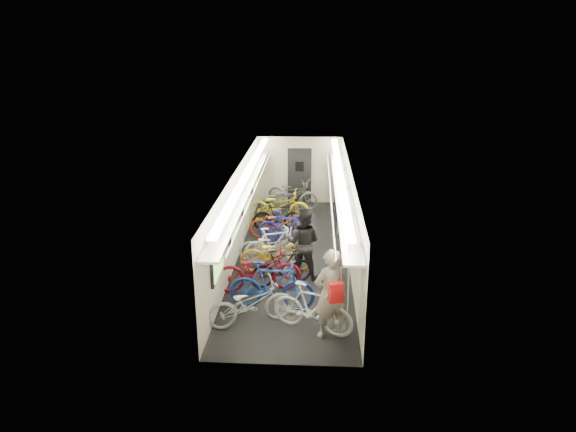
# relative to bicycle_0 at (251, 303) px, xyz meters

# --- Properties ---
(train_car_shell) EXTENTS (10.00, 10.00, 10.00)m
(train_car_shell) POSITION_rel_bicycle_0_xyz_m (0.35, 4.33, 1.18)
(train_car_shell) COLOR black
(train_car_shell) RESTS_ON ground
(bicycle_0) EXTENTS (1.92, 1.29, 0.96)m
(bicycle_0) POSITION_rel_bicycle_0_xyz_m (0.00, 0.00, 0.00)
(bicycle_0) COLOR #9C9CA1
(bicycle_0) RESTS_ON ground
(bicycle_1) EXTENTS (1.91, 0.64, 1.13)m
(bicycle_1) POSITION_rel_bicycle_0_xyz_m (0.38, 0.66, 0.09)
(bicycle_1) COLOR navy
(bicycle_1) RESTS_ON ground
(bicycle_2) EXTENTS (2.12, 1.07, 1.06)m
(bicycle_2) POSITION_rel_bicycle_0_xyz_m (-0.01, 1.50, 0.05)
(bicycle_2) COLOR maroon
(bicycle_2) RESTS_ON ground
(bicycle_3) EXTENTS (1.62, 1.01, 0.95)m
(bicycle_3) POSITION_rel_bicycle_0_xyz_m (0.52, 1.81, -0.01)
(bicycle_3) COLOR black
(bicycle_3) RESTS_ON ground
(bicycle_4) EXTENTS (1.91, 0.82, 0.97)m
(bicycle_4) POSITION_rel_bicycle_0_xyz_m (0.34, 2.60, 0.01)
(bicycle_4) COLOR orange
(bicycle_4) RESTS_ON ground
(bicycle_5) EXTENTS (1.68, 0.98, 0.98)m
(bicycle_5) POSITION_rel_bicycle_0_xyz_m (0.21, 3.23, 0.01)
(bicycle_5) COLOR silver
(bicycle_5) RESTS_ON ground
(bicycle_6) EXTENTS (1.79, 0.65, 0.94)m
(bicycle_6) POSITION_rel_bicycle_0_xyz_m (0.18, 3.11, -0.01)
(bicycle_6) COLOR #AAA9AE
(bicycle_6) RESTS_ON ground
(bicycle_7) EXTENTS (1.78, 1.06, 1.04)m
(bicycle_7) POSITION_rel_bicycle_0_xyz_m (0.46, 4.38, 0.04)
(bicycle_7) COLOR navy
(bicycle_7) RESTS_ON ground
(bicycle_8) EXTENTS (1.84, 0.68, 0.96)m
(bicycle_8) POSITION_rel_bicycle_0_xyz_m (0.26, 4.89, 0.00)
(bicycle_8) COLOR #972E10
(bicycle_8) RESTS_ON ground
(bicycle_9) EXTENTS (1.59, 0.52, 0.94)m
(bicycle_9) POSITION_rel_bicycle_0_xyz_m (0.15, 5.60, -0.01)
(bicycle_9) COLOR black
(bicycle_9) RESTS_ON ground
(bicycle_10) EXTENTS (2.03, 0.79, 1.05)m
(bicycle_10) POSITION_rel_bicycle_0_xyz_m (0.11, 6.49, 0.05)
(bicycle_10) COLOR yellow
(bicycle_10) RESTS_ON ground
(bicycle_11) EXTENTS (1.78, 1.10, 1.04)m
(bicycle_11) POSITION_rel_bicycle_0_xyz_m (1.27, -0.20, 0.04)
(bicycle_11) COLOR white
(bicycle_11) RESTS_ON ground
(bicycle_12) EXTENTS (2.13, 1.33, 1.06)m
(bicycle_12) POSITION_rel_bicycle_0_xyz_m (0.40, 7.33, 0.05)
(bicycle_12) COLOR #5A5A5E
(bicycle_12) RESTS_ON ground
(bicycle_14) EXTENTS (2.06, 1.41, 1.02)m
(bicycle_14) POSITION_rel_bicycle_0_xyz_m (0.49, 8.00, 0.03)
(bicycle_14) COLOR slate
(bicycle_14) RESTS_ON ground
(passenger_near) EXTENTS (0.81, 0.71, 1.86)m
(passenger_near) POSITION_rel_bicycle_0_xyz_m (1.60, -0.35, 0.45)
(passenger_near) COLOR gray
(passenger_near) RESTS_ON ground
(passenger_mid) EXTENTS (1.00, 0.85, 1.81)m
(passenger_mid) POSITION_rel_bicycle_0_xyz_m (1.01, 2.34, 0.43)
(passenger_mid) COLOR black
(passenger_mid) RESTS_ON ground
(backpack) EXTENTS (0.29, 0.20, 0.38)m
(backpack) POSITION_rel_bicycle_0_xyz_m (1.69, -0.97, 0.80)
(backpack) COLOR red
(backpack) RESTS_ON passenger_near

